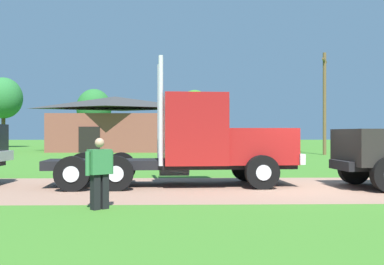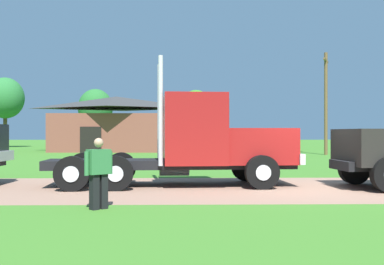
{
  "view_description": "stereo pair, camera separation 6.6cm",
  "coord_description": "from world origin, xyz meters",
  "px_view_note": "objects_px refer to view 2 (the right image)",
  "views": [
    {
      "loc": [
        -3.86,
        -14.2,
        1.68
      ],
      "look_at": [
        -3.46,
        1.19,
        1.69
      ],
      "focal_mm": 44.07,
      "sensor_mm": 36.0,
      "label": 1
    },
    {
      "loc": [
        -3.79,
        -14.2,
        1.68
      ],
      "look_at": [
        -3.46,
        1.19,
        1.69
      ],
      "focal_mm": 44.07,
      "sensor_mm": 36.0,
      "label": 2
    }
  ],
  "objects_px": {
    "truck_foreground_white": "(202,143)",
    "shed_building": "(116,125)",
    "visitor_walking_mid": "(99,170)",
    "utility_pole_near": "(326,100)"
  },
  "relations": [
    {
      "from": "visitor_walking_mid",
      "to": "utility_pole_near",
      "type": "bearing_deg",
      "value": 63.13
    },
    {
      "from": "visitor_walking_mid",
      "to": "utility_pole_near",
      "type": "height_order",
      "value": "utility_pole_near"
    },
    {
      "from": "truck_foreground_white",
      "to": "utility_pole_near",
      "type": "bearing_deg",
      "value": 63.41
    },
    {
      "from": "visitor_walking_mid",
      "to": "shed_building",
      "type": "relative_size",
      "value": 0.13
    },
    {
      "from": "utility_pole_near",
      "to": "shed_building",
      "type": "bearing_deg",
      "value": 156.64
    },
    {
      "from": "truck_foreground_white",
      "to": "shed_building",
      "type": "distance_m",
      "value": 28.8
    },
    {
      "from": "truck_foreground_white",
      "to": "shed_building",
      "type": "height_order",
      "value": "shed_building"
    },
    {
      "from": "truck_foreground_white",
      "to": "visitor_walking_mid",
      "type": "height_order",
      "value": "truck_foreground_white"
    },
    {
      "from": "visitor_walking_mid",
      "to": "utility_pole_near",
      "type": "distance_m",
      "value": 28.55
    },
    {
      "from": "truck_foreground_white",
      "to": "shed_building",
      "type": "bearing_deg",
      "value": 103.29
    }
  ]
}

